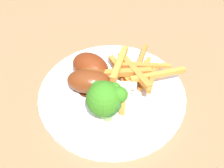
{
  "coord_description": "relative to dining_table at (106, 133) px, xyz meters",
  "views": [
    {
      "loc": [
        0.3,
        0.01,
        1.08
      ],
      "look_at": [
        -0.03,
        0.01,
        0.74
      ],
      "focal_mm": 40.77,
      "sensor_mm": 36.0,
      "label": 1
    }
  ],
  "objects": [
    {
      "name": "dinner_plate",
      "position": [
        -0.03,
        0.01,
        0.1
      ],
      "size": [
        0.28,
        0.28,
        0.01
      ],
      "primitive_type": "cylinder",
      "color": "white",
      "rests_on": "dining_table"
    },
    {
      "name": "chicken_drumstick_near",
      "position": [
        -0.06,
        -0.02,
        0.13
      ],
      "size": [
        0.11,
        0.13,
        0.05
      ],
      "color": "#501909",
      "rests_on": "dinner_plate"
    },
    {
      "name": "carrot_fries_pile",
      "position": [
        -0.05,
        0.06,
        0.13
      ],
      "size": [
        0.18,
        0.16,
        0.04
      ],
      "color": "orange",
      "rests_on": "dinner_plate"
    },
    {
      "name": "broccoli_floret_middle",
      "position": [
        0.03,
        0.0,
        0.15
      ],
      "size": [
        0.06,
        0.07,
        0.07
      ],
      "color": "#8DB95E",
      "rests_on": "dinner_plate"
    },
    {
      "name": "chicken_drumstick_far",
      "position": [
        -0.03,
        -0.02,
        0.13
      ],
      "size": [
        0.06,
        0.13,
        0.04
      ],
      "color": "#4D1C0B",
      "rests_on": "dinner_plate"
    },
    {
      "name": "broccoli_floret_front",
      "position": [
        0.04,
        0.01,
        0.15
      ],
      "size": [
        0.04,
        0.04,
        0.06
      ],
      "color": "#8ABC5D",
      "rests_on": "dinner_plate"
    },
    {
      "name": "dining_table",
      "position": [
        0.0,
        0.0,
        0.0
      ],
      "size": [
        1.07,
        0.88,
        0.71
      ],
      "color": "#8E6B47",
      "rests_on": "ground_plane"
    },
    {
      "name": "chicken_drumstick_extra",
      "position": [
        -0.05,
        -0.02,
        0.13
      ],
      "size": [
        0.1,
        0.11,
        0.04
      ],
      "color": "#50210C",
      "rests_on": "dinner_plate"
    }
  ]
}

